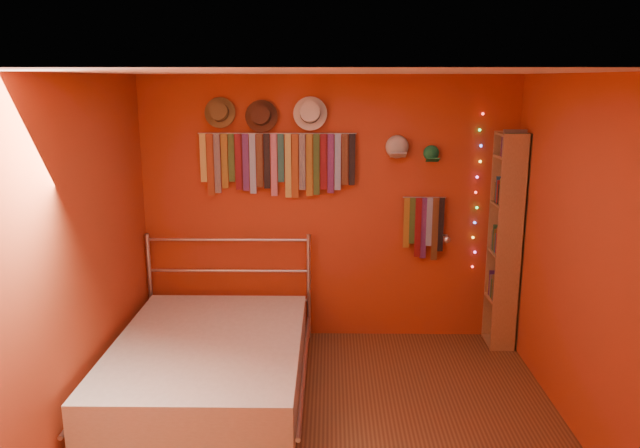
{
  "coord_description": "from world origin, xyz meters",
  "views": [
    {
      "loc": [
        0.01,
        -4.01,
        2.46
      ],
      "look_at": [
        -0.07,
        0.9,
        1.31
      ],
      "focal_mm": 35.0,
      "sensor_mm": 36.0,
      "label": 1
    }
  ],
  "objects_px": {
    "reading_lamp": "(446,239)",
    "tie_rack": "(278,161)",
    "bed": "(209,364)",
    "bookshelf": "(509,240)"
  },
  "relations": [
    {
      "from": "tie_rack",
      "to": "bed",
      "type": "distance_m",
      "value": 1.92
    },
    {
      "from": "reading_lamp",
      "to": "bed",
      "type": "distance_m",
      "value": 2.38
    },
    {
      "from": "tie_rack",
      "to": "bookshelf",
      "type": "xyz_separation_m",
      "value": [
        2.13,
        -0.16,
        -0.7
      ]
    },
    {
      "from": "reading_lamp",
      "to": "bookshelf",
      "type": "height_order",
      "value": "bookshelf"
    },
    {
      "from": "reading_lamp",
      "to": "bed",
      "type": "xyz_separation_m",
      "value": [
        -2.03,
        -0.96,
        -0.79
      ]
    },
    {
      "from": "reading_lamp",
      "to": "tie_rack",
      "type": "bearing_deg",
      "value": 174.12
    },
    {
      "from": "tie_rack",
      "to": "bookshelf",
      "type": "distance_m",
      "value": 2.25
    },
    {
      "from": "bookshelf",
      "to": "bed",
      "type": "bearing_deg",
      "value": -159.78
    },
    {
      "from": "tie_rack",
      "to": "reading_lamp",
      "type": "xyz_separation_m",
      "value": [
        1.55,
        -0.16,
        -0.69
      ]
    },
    {
      "from": "bed",
      "to": "reading_lamp",
      "type": "bearing_deg",
      "value": 25.2
    }
  ]
}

